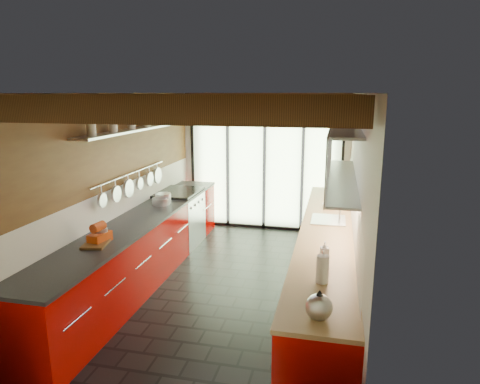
{
  "coord_description": "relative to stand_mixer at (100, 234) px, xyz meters",
  "views": [
    {
      "loc": [
        1.35,
        -5.28,
        2.6
      ],
      "look_at": [
        0.05,
        0.4,
        1.25
      ],
      "focal_mm": 32.0,
      "sensor_mm": 36.0,
      "label": 1
    }
  ],
  "objects": [
    {
      "name": "ground",
      "position": [
        1.27,
        1.08,
        -1.02
      ],
      "size": [
        5.5,
        5.5,
        0.0
      ],
      "primitive_type": "plane",
      "color": "black",
      "rests_on": "ground"
    },
    {
      "name": "room_shell",
      "position": [
        1.27,
        1.08,
        0.64
      ],
      "size": [
        5.5,
        5.5,
        5.5
      ],
      "color": "silver",
      "rests_on": "ground"
    },
    {
      "name": "ceiling_beams",
      "position": [
        1.27,
        1.46,
        1.44
      ],
      "size": [
        3.14,
        5.06,
        4.9
      ],
      "color": "#593316",
      "rests_on": "ground"
    },
    {
      "name": "glass_door",
      "position": [
        1.27,
        3.77,
        0.64
      ],
      "size": [
        2.95,
        0.1,
        2.9
      ],
      "color": "#C6EAAD",
      "rests_on": "ground"
    },
    {
      "name": "left_counter",
      "position": [
        -0.0,
        1.08,
        -0.56
      ],
      "size": [
        0.68,
        5.0,
        0.92
      ],
      "color": "#A20500",
      "rests_on": "ground"
    },
    {
      "name": "range_stove",
      "position": [
        -0.0,
        2.53,
        -0.55
      ],
      "size": [
        0.66,
        0.9,
        0.97
      ],
      "color": "silver",
      "rests_on": "ground"
    },
    {
      "name": "right_counter",
      "position": [
        2.54,
        1.08,
        -0.56
      ],
      "size": [
        0.68,
        5.0,
        0.92
      ],
      "color": "#A20500",
      "rests_on": "ground"
    },
    {
      "name": "sink_assembly",
      "position": [
        2.56,
        1.48,
        -0.06
      ],
      "size": [
        0.45,
        0.52,
        0.43
      ],
      "color": "silver",
      "rests_on": "right_counter"
    },
    {
      "name": "upper_cabinets_right",
      "position": [
        2.7,
        1.38,
        0.83
      ],
      "size": [
        0.34,
        3.0,
        3.0
      ],
      "color": "silver",
      "rests_on": "ground"
    },
    {
      "name": "left_wall_fixtures",
      "position": [
        -0.2,
        1.33,
        0.78
      ],
      "size": [
        0.28,
        2.6,
        0.96
      ],
      "color": "silver",
      "rests_on": "ground"
    },
    {
      "name": "stand_mixer",
      "position": [
        0.0,
        0.0,
        0.0
      ],
      "size": [
        0.19,
        0.29,
        0.25
      ],
      "color": "#C5400F",
      "rests_on": "left_counter"
    },
    {
      "name": "pot_large",
      "position": [
        0.0,
        1.85,
        -0.02
      ],
      "size": [
        0.27,
        0.27,
        0.15
      ],
      "primitive_type": "cylinder",
      "rotation": [
        0.0,
        0.0,
        -0.11
      ],
      "color": "silver",
      "rests_on": "left_counter"
    },
    {
      "name": "pot_small",
      "position": [
        0.0,
        1.75,
        -0.05
      ],
      "size": [
        0.35,
        0.35,
        0.1
      ],
      "primitive_type": "cylinder",
      "rotation": [
        0.0,
        0.0,
        0.39
      ],
      "color": "silver",
      "rests_on": "left_counter"
    },
    {
      "name": "cutting_board",
      "position": [
        0.0,
        -0.09,
        -0.08
      ],
      "size": [
        0.31,
        0.39,
        0.03
      ],
      "primitive_type": "cube",
      "rotation": [
        0.0,
        0.0,
        0.2
      ],
      "color": "brown",
      "rests_on": "left_counter"
    },
    {
      "name": "kettle",
      "position": [
        2.54,
        -1.17,
        0.01
      ],
      "size": [
        0.26,
        0.28,
        0.24
      ],
      "color": "silver",
      "rests_on": "right_counter"
    },
    {
      "name": "paper_towel",
      "position": [
        2.54,
        -0.53,
        0.03
      ],
      "size": [
        0.13,
        0.13,
        0.31
      ],
      "color": "white",
      "rests_on": "right_counter"
    },
    {
      "name": "soap_bottle",
      "position": [
        2.54,
        0.06,
        -0.0
      ],
      "size": [
        0.1,
        0.1,
        0.19
      ],
      "primitive_type": "imported",
      "rotation": [
        0.0,
        0.0,
        0.16
      ],
      "color": "silver",
      "rests_on": "right_counter"
    },
    {
      "name": "bowl",
      "position": [
        2.54,
        2.18,
        -0.07
      ],
      "size": [
        0.26,
        0.26,
        0.05
      ],
      "primitive_type": "imported",
      "rotation": [
        0.0,
        0.0,
        0.32
      ],
      "color": "silver",
      "rests_on": "right_counter"
    }
  ]
}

